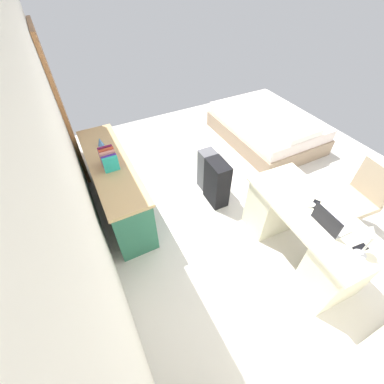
{
  "coord_description": "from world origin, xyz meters",
  "views": [
    {
      "loc": [
        -2.09,
        1.9,
        2.69
      ],
      "look_at": [
        -0.21,
        0.92,
        0.6
      ],
      "focal_mm": 23.89,
      "sensor_mm": 36.0,
      "label": 1
    }
  ],
  "objects_px": {
    "suitcase_spare_grey": "(210,173)",
    "laptop": "(329,222)",
    "office_chair": "(354,203)",
    "suitcase_black": "(217,183)",
    "desk": "(303,233)",
    "credenza": "(116,186)",
    "cell_phone_by_mouse": "(316,204)",
    "figurine_small": "(100,142)",
    "cell_phone_near_laptop": "(360,248)",
    "desk_lamp": "(369,234)",
    "bed": "(266,127)",
    "computer_mouse": "(312,205)"
  },
  "relations": [
    {
      "from": "laptop",
      "to": "cell_phone_near_laptop",
      "type": "height_order",
      "value": "laptop"
    },
    {
      "from": "credenza",
      "to": "cell_phone_by_mouse",
      "type": "xyz_separation_m",
      "value": [
        -1.62,
        -1.72,
        0.36
      ]
    },
    {
      "from": "bed",
      "to": "suitcase_black",
      "type": "bearing_deg",
      "value": 119.97
    },
    {
      "from": "suitcase_black",
      "to": "cell_phone_by_mouse",
      "type": "distance_m",
      "value": 1.29
    },
    {
      "from": "cell_phone_near_laptop",
      "to": "figurine_small",
      "type": "relative_size",
      "value": 1.24
    },
    {
      "from": "bed",
      "to": "cell_phone_by_mouse",
      "type": "bearing_deg",
      "value": 150.47
    },
    {
      "from": "suitcase_spare_grey",
      "to": "cell_phone_near_laptop",
      "type": "height_order",
      "value": "cell_phone_near_laptop"
    },
    {
      "from": "computer_mouse",
      "to": "desk",
      "type": "bearing_deg",
      "value": 154.35
    },
    {
      "from": "desk",
      "to": "suitcase_spare_grey",
      "type": "bearing_deg",
      "value": 13.95
    },
    {
      "from": "credenza",
      "to": "suitcase_spare_grey",
      "type": "relative_size",
      "value": 2.85
    },
    {
      "from": "desk",
      "to": "laptop",
      "type": "bearing_deg",
      "value": 174.23
    },
    {
      "from": "credenza",
      "to": "laptop",
      "type": "distance_m",
      "value": 2.5
    },
    {
      "from": "suitcase_black",
      "to": "laptop",
      "type": "relative_size",
      "value": 2.1
    },
    {
      "from": "computer_mouse",
      "to": "suitcase_spare_grey",
      "type": "bearing_deg",
      "value": 19.15
    },
    {
      "from": "cell_phone_near_laptop",
      "to": "cell_phone_by_mouse",
      "type": "distance_m",
      "value": 0.57
    },
    {
      "from": "laptop",
      "to": "figurine_small",
      "type": "distance_m",
      "value": 2.79
    },
    {
      "from": "office_chair",
      "to": "suitcase_black",
      "type": "distance_m",
      "value": 1.69
    },
    {
      "from": "credenza",
      "to": "laptop",
      "type": "height_order",
      "value": "laptop"
    },
    {
      "from": "desk",
      "to": "suitcase_black",
      "type": "xyz_separation_m",
      "value": [
        1.18,
        0.39,
        -0.05
      ]
    },
    {
      "from": "desk",
      "to": "office_chair",
      "type": "bearing_deg",
      "value": -87.61
    },
    {
      "from": "credenza",
      "to": "bed",
      "type": "relative_size",
      "value": 0.94
    },
    {
      "from": "cell_phone_by_mouse",
      "to": "credenza",
      "type": "bearing_deg",
      "value": 21.22
    },
    {
      "from": "suitcase_black",
      "to": "cell_phone_near_laptop",
      "type": "xyz_separation_m",
      "value": [
        -1.69,
        -0.43,
        0.41
      ]
    },
    {
      "from": "computer_mouse",
      "to": "credenza",
      "type": "bearing_deg",
      "value": 49.08
    },
    {
      "from": "credenza",
      "to": "cell_phone_by_mouse",
      "type": "relative_size",
      "value": 13.24
    },
    {
      "from": "suitcase_spare_grey",
      "to": "suitcase_black",
      "type": "bearing_deg",
      "value": 172.21
    },
    {
      "from": "laptop",
      "to": "computer_mouse",
      "type": "bearing_deg",
      "value": -12.16
    },
    {
      "from": "bed",
      "to": "suitcase_black",
      "type": "xyz_separation_m",
      "value": [
        -0.95,
        1.65,
        0.09
      ]
    },
    {
      "from": "desk",
      "to": "bed",
      "type": "bearing_deg",
      "value": -30.65
    },
    {
      "from": "computer_mouse",
      "to": "bed",
      "type": "bearing_deg",
      "value": -27.56
    },
    {
      "from": "credenza",
      "to": "figurine_small",
      "type": "bearing_deg",
      "value": 0.22
    },
    {
      "from": "credenza",
      "to": "suitcase_spare_grey",
      "type": "bearing_deg",
      "value": -101.2
    },
    {
      "from": "suitcase_spare_grey",
      "to": "cell_phone_by_mouse",
      "type": "xyz_separation_m",
      "value": [
        -1.37,
        -0.44,
        0.44
      ]
    },
    {
      "from": "office_chair",
      "to": "bed",
      "type": "xyz_separation_m",
      "value": [
        2.1,
        -0.41,
        -0.18
      ]
    },
    {
      "from": "desk_lamp",
      "to": "figurine_small",
      "type": "bearing_deg",
      "value": 31.76
    },
    {
      "from": "suitcase_spare_grey",
      "to": "laptop",
      "type": "relative_size",
      "value": 1.96
    },
    {
      "from": "desk",
      "to": "computer_mouse",
      "type": "bearing_deg",
      "value": -28.79
    },
    {
      "from": "office_chair",
      "to": "desk_lamp",
      "type": "xyz_separation_m",
      "value": [
        -0.54,
        0.89,
        0.59
      ]
    },
    {
      "from": "suitcase_black",
      "to": "figurine_small",
      "type": "bearing_deg",
      "value": 55.57
    },
    {
      "from": "suitcase_spare_grey",
      "to": "cell_phone_by_mouse",
      "type": "distance_m",
      "value": 1.5
    },
    {
      "from": "office_chair",
      "to": "figurine_small",
      "type": "distance_m",
      "value": 3.25
    },
    {
      "from": "bed",
      "to": "suitcase_spare_grey",
      "type": "bearing_deg",
      "value": 113.55
    },
    {
      "from": "credenza",
      "to": "office_chair",
      "type": "bearing_deg",
      "value": -123.46
    },
    {
      "from": "office_chair",
      "to": "cell_phone_near_laptop",
      "type": "bearing_deg",
      "value": 123.66
    },
    {
      "from": "desk",
      "to": "figurine_small",
      "type": "bearing_deg",
      "value": 38.12
    },
    {
      "from": "suitcase_black",
      "to": "laptop",
      "type": "distance_m",
      "value": 1.49
    },
    {
      "from": "suitcase_black",
      "to": "suitcase_spare_grey",
      "type": "xyz_separation_m",
      "value": [
        0.25,
        -0.03,
        -0.02
      ]
    },
    {
      "from": "office_chair",
      "to": "cell_phone_by_mouse",
      "type": "bearing_deg",
      "value": 88.24
    },
    {
      "from": "credenza",
      "to": "computer_mouse",
      "type": "relative_size",
      "value": 18.0
    },
    {
      "from": "credenza",
      "to": "suitcase_black",
      "type": "xyz_separation_m",
      "value": [
        -0.5,
        -1.24,
        -0.06
      ]
    }
  ]
}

